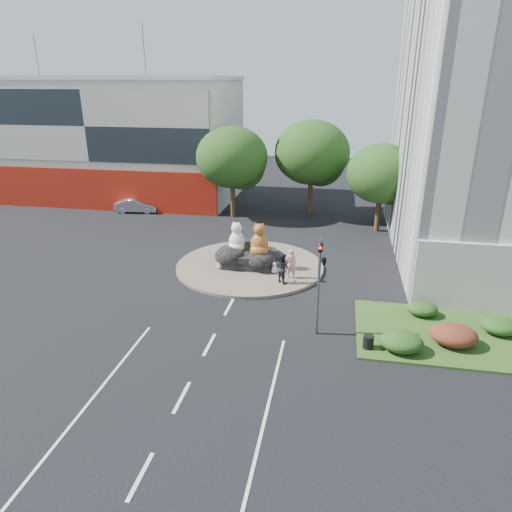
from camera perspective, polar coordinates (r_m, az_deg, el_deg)
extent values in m
plane|color=black|center=(22.54, -5.85, -10.97)|extent=(120.00, 120.00, 0.00)
cylinder|color=brown|center=(31.17, -0.78, -1.24)|extent=(10.00, 10.00, 0.20)
cube|color=beige|center=(52.33, -16.94, 13.65)|extent=(25.00, 12.00, 12.00)
cube|color=maroon|center=(47.73, -19.68, 7.81)|extent=(25.00, 0.30, 4.00)
cube|color=#B2AD9E|center=(46.82, -20.63, 14.94)|extent=(24.00, 0.15, 6.50)
cube|color=beige|center=(52.00, -17.70, 20.42)|extent=(25.20, 12.20, 0.40)
cylinder|color=#595B60|center=(56.16, -25.76, 21.65)|extent=(0.10, 0.10, 4.00)
cylinder|color=#595B60|center=(52.62, -13.81, 23.72)|extent=(0.10, 0.10, 5.00)
cube|color=#264517|center=(25.15, 23.97, -9.07)|extent=(10.00, 6.00, 0.12)
cylinder|color=#382314|center=(42.63, -2.92, 7.36)|extent=(0.44, 0.44, 3.74)
ellipsoid|color=#143B13|center=(41.92, -3.02, 12.22)|extent=(6.46, 6.46, 5.49)
sphere|color=#143B13|center=(42.36, -1.76, 11.17)|extent=(4.25, 4.25, 4.25)
sphere|color=#143B13|center=(41.90, -4.05, 11.37)|extent=(3.74, 3.74, 3.74)
cylinder|color=#382314|center=(43.51, 6.78, 7.68)|extent=(0.44, 0.44, 3.96)
ellipsoid|color=#143B13|center=(42.80, 7.01, 12.72)|extent=(6.84, 6.84, 5.81)
sphere|color=#143B13|center=(43.38, 8.08, 11.58)|extent=(4.50, 4.50, 4.50)
sphere|color=#143B13|center=(42.65, 5.98, 11.88)|extent=(3.96, 3.96, 3.96)
cylinder|color=#382314|center=(39.77, 15.02, 5.34)|extent=(0.44, 0.44, 3.30)
ellipsoid|color=#143B13|center=(39.06, 15.46, 9.90)|extent=(5.70, 5.70, 4.84)
sphere|color=#143B13|center=(39.76, 16.47, 8.88)|extent=(3.75, 3.75, 3.75)
sphere|color=#143B13|center=(38.81, 14.38, 9.14)|extent=(3.30, 3.30, 3.30)
ellipsoid|color=#143B13|center=(22.60, 17.73, -10.18)|extent=(2.00, 1.60, 0.90)
ellipsoid|color=#481A13|center=(23.92, 23.49, -9.06)|extent=(2.20, 1.76, 0.99)
ellipsoid|color=#143B13|center=(25.93, 28.21, -7.73)|extent=(1.80, 1.44, 0.81)
ellipsoid|color=#143B13|center=(26.19, 20.09, -6.23)|extent=(1.60, 1.28, 0.72)
cylinder|color=#595B60|center=(22.36, 7.80, -4.05)|extent=(0.14, 0.14, 5.00)
imported|color=black|center=(21.70, 8.01, 0.02)|extent=(0.21, 0.26, 1.30)
imported|color=black|center=(21.77, 8.51, -0.51)|extent=(0.26, 1.24, 0.50)
sphere|color=red|center=(21.38, 8.05, 0.98)|extent=(0.18, 0.18, 0.18)
cylinder|color=#595B60|center=(28.40, 25.01, 2.84)|extent=(0.18, 0.18, 8.00)
cylinder|color=#595B60|center=(27.31, 24.25, 11.00)|extent=(2.00, 0.12, 0.12)
cube|color=silver|center=(27.11, 22.13, 11.02)|extent=(0.50, 0.22, 0.12)
imported|color=pink|center=(28.81, 4.38, -0.94)|extent=(0.81, 0.65, 1.93)
imported|color=#222129|center=(28.12, 3.33, -1.49)|extent=(1.18, 1.15, 1.91)
imported|color=#A6A8AE|center=(45.85, -14.68, 6.13)|extent=(4.21, 1.90, 1.34)
cylinder|color=black|center=(22.46, 13.86, -10.36)|extent=(0.52, 0.52, 0.63)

